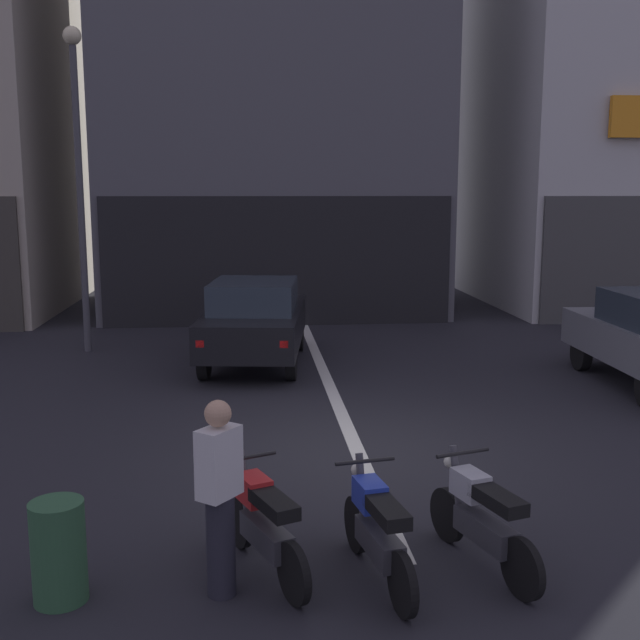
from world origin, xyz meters
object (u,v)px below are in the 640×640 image
object	(u,v)px
person_by_motorcycles	(220,497)
car_black_crossing_near	(255,319)
motorcycle_blue_row_left_mid	(377,529)
trash_bin	(59,552)
motorcycle_red_row_leftmost	(263,523)
motorcycle_silver_row_centre	(482,518)
street_lamp	(78,158)

from	to	relation	value
person_by_motorcycles	car_black_crossing_near	bearing A→B (deg)	87.50
motorcycle_blue_row_left_mid	trash_bin	bearing A→B (deg)	-177.93
motorcycle_blue_row_left_mid	person_by_motorcycles	bearing A→B (deg)	-174.79
motorcycle_red_row_leftmost	motorcycle_silver_row_centre	world-z (taller)	same
car_black_crossing_near	person_by_motorcycles	world-z (taller)	person_by_motorcycles
street_lamp	person_by_motorcycles	bearing A→B (deg)	-72.94
motorcycle_blue_row_left_mid	trash_bin	size ratio (longest dim) A/B	1.95
car_black_crossing_near	trash_bin	size ratio (longest dim) A/B	5.04
motorcycle_blue_row_left_mid	motorcycle_red_row_leftmost	bearing A→B (deg)	167.12
motorcycle_silver_row_centre	motorcycle_red_row_leftmost	bearing A→B (deg)	177.64
person_by_motorcycles	motorcycle_red_row_leftmost	bearing A→B (deg)	43.73
motorcycle_red_row_leftmost	motorcycle_blue_row_left_mid	bearing A→B (deg)	-12.88
motorcycle_red_row_leftmost	trash_bin	distance (m)	1.70
motorcycle_red_row_leftmost	motorcycle_silver_row_centre	bearing A→B (deg)	-2.36
motorcycle_blue_row_left_mid	person_by_motorcycles	xyz separation A→B (m)	(-1.32, -0.12, 0.40)
motorcycle_red_row_leftmost	trash_bin	world-z (taller)	motorcycle_red_row_leftmost
person_by_motorcycles	trash_bin	bearing A→B (deg)	178.89
car_black_crossing_near	person_by_motorcycles	bearing A→B (deg)	-92.50
motorcycle_red_row_leftmost	street_lamp	bearing A→B (deg)	109.49
street_lamp	person_by_motorcycles	xyz separation A→B (m)	(3.12, -10.16, -3.13)
motorcycle_blue_row_left_mid	person_by_motorcycles	distance (m)	1.39
street_lamp	motorcycle_red_row_leftmost	distance (m)	10.99
street_lamp	motorcycle_blue_row_left_mid	size ratio (longest dim) A/B	3.94
street_lamp	motorcycle_blue_row_left_mid	bearing A→B (deg)	-66.13
motorcycle_red_row_leftmost	motorcycle_blue_row_left_mid	world-z (taller)	same
motorcycle_blue_row_left_mid	motorcycle_silver_row_centre	size ratio (longest dim) A/B	1.02
motorcycle_silver_row_centre	person_by_motorcycles	xyz separation A→B (m)	(-2.29, -0.26, 0.40)
person_by_motorcycles	trash_bin	xyz separation A→B (m)	(-1.31, 0.03, -0.43)
motorcycle_red_row_leftmost	motorcycle_blue_row_left_mid	xyz separation A→B (m)	(0.97, -0.22, 0.00)
street_lamp	person_by_motorcycles	world-z (taller)	street_lamp
street_lamp	motorcycle_red_row_leftmost	xyz separation A→B (m)	(3.47, -9.81, -3.53)
trash_bin	motorcycle_blue_row_left_mid	bearing A→B (deg)	2.07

